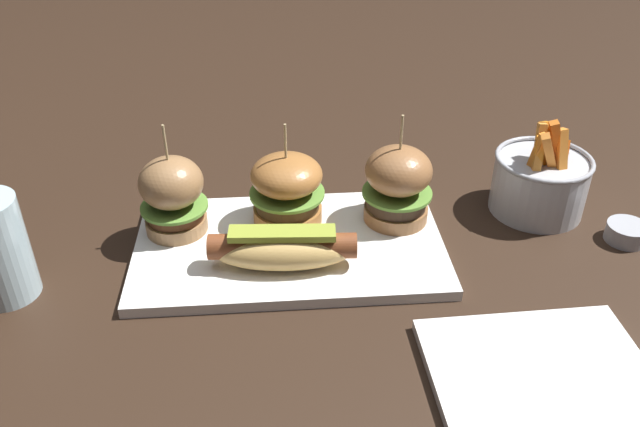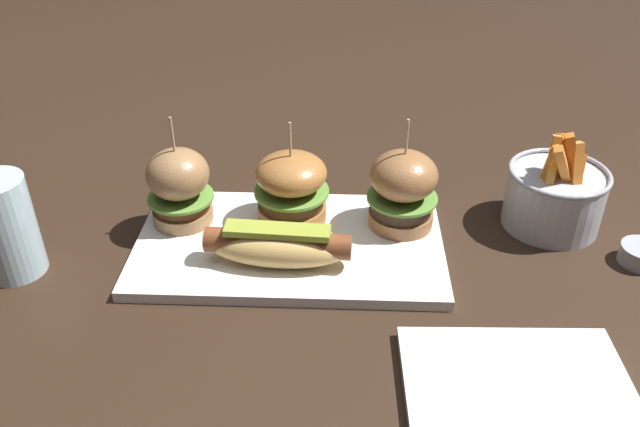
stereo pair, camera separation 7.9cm
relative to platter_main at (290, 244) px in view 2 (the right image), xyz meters
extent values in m
plane|color=black|center=(0.00, 0.00, -0.01)|extent=(3.00, 3.00, 0.00)
cube|color=white|center=(0.00, 0.00, 0.00)|extent=(0.38, 0.22, 0.01)
ellipsoid|color=#DAAE60|center=(-0.01, -0.05, 0.03)|extent=(0.17, 0.06, 0.04)
cylinder|color=brown|center=(-0.01, -0.05, 0.03)|extent=(0.17, 0.04, 0.03)
cube|color=olive|center=(-0.01, -0.05, 0.05)|extent=(0.12, 0.03, 0.01)
cylinder|color=#996E45|center=(-0.14, 0.04, 0.02)|extent=(0.08, 0.08, 0.02)
cylinder|color=#4F2B17|center=(-0.14, 0.04, 0.03)|extent=(0.07, 0.07, 0.01)
cylinder|color=#609338|center=(-0.14, 0.04, 0.04)|extent=(0.08, 0.08, 0.00)
ellipsoid|color=#996E45|center=(-0.14, 0.04, 0.08)|extent=(0.08, 0.08, 0.06)
cylinder|color=tan|center=(-0.14, 0.04, 0.12)|extent=(0.00, 0.00, 0.06)
cylinder|color=#A56934|center=(0.00, 0.05, 0.02)|extent=(0.09, 0.09, 0.02)
cylinder|color=#3D2914|center=(0.00, 0.05, 0.04)|extent=(0.08, 0.08, 0.02)
cylinder|color=#609338|center=(0.00, 0.05, 0.05)|extent=(0.10, 0.10, 0.00)
ellipsoid|color=#A56934|center=(0.00, 0.05, 0.08)|extent=(0.09, 0.09, 0.05)
cylinder|color=tan|center=(0.00, 0.05, 0.11)|extent=(0.00, 0.00, 0.06)
cylinder|color=#96643B|center=(0.14, 0.04, 0.02)|extent=(0.08, 0.08, 0.02)
cylinder|color=#3E2B1E|center=(0.14, 0.04, 0.03)|extent=(0.08, 0.08, 0.02)
cylinder|color=#609338|center=(0.14, 0.04, 0.05)|extent=(0.09, 0.09, 0.00)
ellipsoid|color=#96643B|center=(0.14, 0.04, 0.08)|extent=(0.08, 0.08, 0.06)
cylinder|color=tan|center=(0.14, 0.04, 0.12)|extent=(0.00, 0.00, 0.06)
cylinder|color=#B7BABF|center=(0.34, 0.07, 0.03)|extent=(0.12, 0.12, 0.08)
torus|color=#A8AAB2|center=(0.34, 0.07, 0.07)|extent=(0.13, 0.13, 0.01)
cube|color=orange|center=(0.35, 0.06, 0.08)|extent=(0.04, 0.02, 0.09)
cube|color=orange|center=(0.34, 0.07, 0.08)|extent=(0.02, 0.04, 0.08)
cube|color=orange|center=(0.36, 0.05, 0.07)|extent=(0.02, 0.04, 0.06)
cube|color=#CC6312|center=(0.34, 0.07, 0.08)|extent=(0.03, 0.02, 0.08)
cube|color=orange|center=(0.32, 0.06, 0.08)|extent=(0.02, 0.03, 0.08)
cube|color=orange|center=(0.35, 0.05, 0.08)|extent=(0.02, 0.03, 0.08)
cube|color=orange|center=(0.32, 0.05, 0.08)|extent=(0.02, 0.02, 0.08)
cube|color=orange|center=(0.34, 0.05, 0.08)|extent=(0.05, 0.04, 0.08)
cube|color=orange|center=(0.32, 0.05, 0.08)|extent=(0.02, 0.03, 0.09)
cube|color=white|center=(0.24, -0.25, 0.00)|extent=(0.22, 0.22, 0.01)
cylinder|color=silver|center=(-0.32, -0.06, 0.05)|extent=(0.07, 0.07, 0.12)
camera|label=1|loc=(-0.01, -0.66, 0.48)|focal=36.67mm
camera|label=2|loc=(0.06, -0.66, 0.48)|focal=36.67mm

